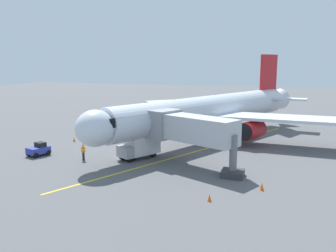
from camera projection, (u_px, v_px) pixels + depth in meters
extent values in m
plane|color=#565659|center=(210.00, 141.00, 48.30)|extent=(220.00, 220.00, 0.00)
cube|color=yellow|center=(199.00, 151.00, 43.29)|extent=(17.31, 36.27, 0.01)
cylinder|color=silver|center=(210.00, 110.00, 48.19)|extent=(17.97, 32.36, 3.80)
ellipsoid|color=silver|center=(95.00, 128.00, 35.17)|extent=(4.97, 5.16, 3.61)
cone|color=silver|center=(276.00, 99.00, 61.43)|extent=(4.37, 4.17, 3.42)
cube|color=black|center=(107.00, 121.00, 36.07)|extent=(3.60, 2.83, 0.90)
cube|color=silver|center=(283.00, 118.00, 45.20)|extent=(17.32, 6.17, 0.36)
cylinder|color=red|center=(252.00, 130.00, 45.36)|extent=(3.53, 4.06, 2.30)
cylinder|color=black|center=(244.00, 132.00, 44.10)|extent=(1.98, 1.08, 2.10)
cube|color=silver|center=(180.00, 107.00, 56.73)|extent=(15.38, 16.06, 0.36)
cylinder|color=red|center=(181.00, 120.00, 53.20)|extent=(3.53, 4.06, 2.30)
cylinder|color=black|center=(173.00, 122.00, 51.95)|extent=(1.98, 1.08, 2.10)
cube|color=red|center=(269.00, 77.00, 58.62)|extent=(2.38, 4.49, 7.20)
cube|color=silver|center=(285.00, 99.00, 56.80)|extent=(6.65, 3.19, 0.24)
cube|color=silver|center=(249.00, 96.00, 61.13)|extent=(6.30, 6.14, 0.24)
cylinder|color=slate|center=(133.00, 144.00, 38.95)|extent=(0.24, 0.24, 2.77)
cylinder|color=black|center=(133.00, 157.00, 39.19)|extent=(0.71, 0.83, 0.70)
cylinder|color=slate|center=(238.00, 126.00, 48.96)|extent=(0.24, 0.24, 2.77)
cylinder|color=black|center=(238.00, 136.00, 49.20)|extent=(0.88, 1.19, 1.10)
cylinder|color=slate|center=(207.00, 121.00, 52.48)|extent=(0.24, 0.24, 2.77)
cylinder|color=black|center=(207.00, 131.00, 52.72)|extent=(0.88, 1.19, 1.10)
cube|color=#B7B7BC|center=(195.00, 129.00, 35.96)|extent=(9.25, 6.20, 2.50)
cube|color=gray|center=(162.00, 124.00, 39.00)|extent=(3.90, 4.09, 3.00)
cylinder|color=slate|center=(233.00, 156.00, 33.26)|extent=(0.70, 0.70, 3.90)
cube|color=#333338|center=(233.00, 173.00, 33.55)|extent=(2.00, 2.00, 0.60)
cylinder|color=#23232D|center=(135.00, 154.00, 39.88)|extent=(0.26, 0.26, 0.88)
cube|color=#D8EA19|center=(135.00, 148.00, 39.75)|extent=(0.37, 0.45, 0.60)
cube|color=silver|center=(135.00, 148.00, 39.75)|extent=(0.39, 0.47, 0.10)
sphere|color=brown|center=(135.00, 144.00, 39.67)|extent=(0.22, 0.22, 0.22)
cylinder|color=#23232D|center=(83.00, 156.00, 39.13)|extent=(0.26, 0.26, 0.88)
cube|color=orange|center=(83.00, 149.00, 39.00)|extent=(0.44, 0.44, 0.60)
cube|color=silver|center=(83.00, 149.00, 39.00)|extent=(0.46, 0.46, 0.10)
sphere|color=brown|center=(83.00, 146.00, 38.92)|extent=(0.22, 0.22, 0.22)
cube|color=#2D3899|center=(38.00, 150.00, 40.93)|extent=(2.19, 2.67, 0.70)
cube|color=black|center=(40.00, 144.00, 41.06)|extent=(1.34, 1.22, 0.50)
cylinder|color=black|center=(35.00, 155.00, 39.98)|extent=(0.44, 0.65, 0.60)
cylinder|color=black|center=(29.00, 154.00, 40.76)|extent=(0.44, 0.65, 0.60)
cylinder|color=black|center=(48.00, 153.00, 41.23)|extent=(0.44, 0.65, 0.60)
cylinder|color=black|center=(41.00, 151.00, 42.01)|extent=(0.44, 0.65, 0.60)
cube|color=#9E9EA3|center=(128.00, 151.00, 38.86)|extent=(2.49, 2.41, 1.20)
cube|color=black|center=(123.00, 150.00, 38.36)|extent=(1.56, 0.97, 0.70)
cube|color=silver|center=(142.00, 144.00, 40.07)|extent=(3.51, 4.12, 2.20)
cylinder|color=black|center=(130.00, 158.00, 38.33)|extent=(0.63, 0.85, 0.84)
cylinder|color=black|center=(123.00, 156.00, 39.27)|extent=(0.63, 0.85, 0.84)
cylinder|color=black|center=(153.00, 153.00, 40.46)|extent=(0.63, 0.85, 0.84)
cylinder|color=black|center=(146.00, 151.00, 41.40)|extent=(0.63, 0.85, 0.84)
cone|color=#F2590F|center=(262.00, 187.00, 29.97)|extent=(0.32, 0.32, 0.55)
cone|color=#F2590F|center=(209.00, 198.00, 27.68)|extent=(0.32, 0.32, 0.55)
cone|color=#F2590F|center=(74.00, 140.00, 48.16)|extent=(0.32, 0.32, 0.55)
cone|color=#F2590F|center=(262.00, 186.00, 30.30)|extent=(0.32, 0.32, 0.55)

